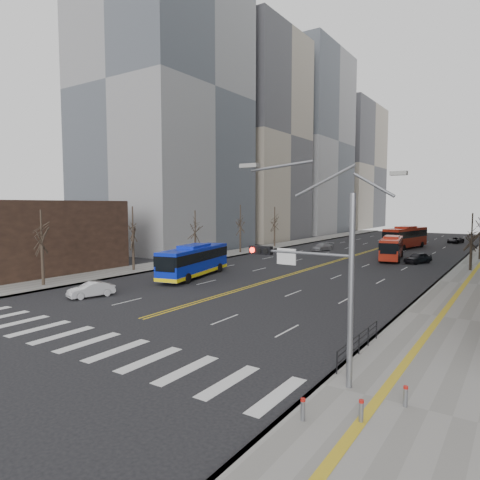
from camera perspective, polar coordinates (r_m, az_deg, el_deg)
name	(u,v)px	position (r m, az deg, el deg)	size (l,w,h in m)	color
ground	(75,339)	(26.44, -21.17, -12.17)	(220.00, 220.00, 0.00)	black
sidewalk_left	(251,250)	(70.59, 1.50, -1.35)	(5.00, 130.00, 0.15)	gray
crosswalk	(75,339)	(26.44, -21.17, -12.16)	(26.70, 4.00, 0.01)	silver
centerline	(369,251)	(72.90, 16.85, -1.41)	(0.55, 100.00, 0.01)	gold
office_towers	(395,116)	(87.06, 19.99, 15.29)	(83.00, 134.00, 58.00)	gray
storefront	(24,236)	(53.88, -26.87, 0.45)	(14.00, 18.00, 8.00)	black
signal_mast	(318,269)	(18.10, 10.32, -3.88)	(5.37, 0.37, 9.39)	gray
pedestrian_railing	(359,341)	(22.49, 15.60, -12.83)	(0.06, 6.06, 1.02)	black
bollards	(358,405)	(16.54, 15.41, -20.44)	(2.87, 3.17, 0.78)	gray
street_trees	(269,225)	(56.50, 3.88, 2.01)	(35.20, 47.20, 7.60)	#2C251B
blue_bus	(194,260)	(45.01, -6.11, -2.66)	(4.88, 11.89, 3.40)	#0C23BF
red_bus_near	(392,246)	(62.27, 19.56, -0.81)	(4.11, 10.57, 3.29)	#AD2312
red_bus_far	(406,236)	(79.25, 21.20, 0.49)	(4.92, 12.48, 3.84)	#AD2312
car_white	(91,290)	(37.25, -19.23, -6.26)	(1.29, 3.71, 1.22)	silver
car_dark_mid	(418,258)	(59.77, 22.62, -2.21)	(1.67, 4.15, 1.41)	black
car_silver	(322,247)	(71.83, 10.90, -0.87)	(1.80, 4.43, 1.29)	gray
car_dark_far	(455,240)	(94.11, 26.78, -0.02)	(1.96, 4.25, 1.18)	black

